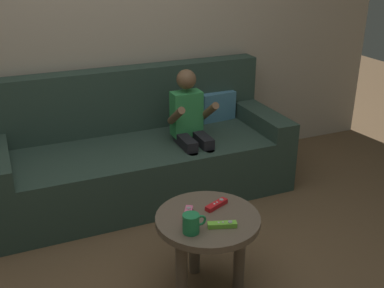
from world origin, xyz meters
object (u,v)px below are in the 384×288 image
at_px(game_remote_red_center, 217,205).
at_px(game_remote_pink_near_edge, 188,214).
at_px(couch, 140,154).
at_px(game_remote_lime_far_corner, 222,225).
at_px(coffee_table, 207,231).
at_px(coffee_mug, 192,223).
at_px(person_seated_on_couch, 191,127).

bearing_deg(game_remote_red_center, game_remote_pink_near_edge, -170.88).
relative_size(couch, game_remote_pink_near_edge, 15.08).
distance_m(game_remote_pink_near_edge, game_remote_lime_far_corner, 0.19).
relative_size(couch, game_remote_red_center, 14.67).
height_order(couch, coffee_table, couch).
bearing_deg(game_remote_lime_far_corner, game_remote_red_center, 72.48).
xyz_separation_m(couch, game_remote_lime_far_corner, (0.01, -1.29, 0.17)).
relative_size(game_remote_red_center, coffee_mug, 1.21).
relative_size(person_seated_on_couch, game_remote_red_center, 6.37).
height_order(person_seated_on_couch, coffee_mug, person_seated_on_couch).
distance_m(coffee_table, coffee_mug, 0.21).
relative_size(couch, coffee_mug, 17.76).
xyz_separation_m(person_seated_on_couch, game_remote_red_center, (-0.26, -0.93, -0.06)).
bearing_deg(coffee_mug, person_seated_on_couch, 67.03).
height_order(game_remote_pink_near_edge, game_remote_red_center, same).
height_order(person_seated_on_couch, game_remote_red_center, person_seated_on_couch).
distance_m(coffee_table, game_remote_pink_near_edge, 0.14).
height_order(person_seated_on_couch, game_remote_pink_near_edge, person_seated_on_couch).
relative_size(person_seated_on_couch, coffee_table, 1.73).
bearing_deg(game_remote_pink_near_edge, coffee_table, -20.24).
bearing_deg(couch, game_remote_red_center, -86.48).
bearing_deg(coffee_table, game_remote_red_center, 37.14).
relative_size(person_seated_on_couch, game_remote_lime_far_corner, 6.31).
relative_size(couch, game_remote_lime_far_corner, 14.54).
distance_m(game_remote_pink_near_edge, coffee_mug, 0.14).
distance_m(coffee_table, game_remote_red_center, 0.14).
bearing_deg(coffee_table, person_seated_on_couch, 71.33).
xyz_separation_m(coffee_table, coffee_mug, (-0.13, -0.10, 0.14)).
bearing_deg(person_seated_on_couch, coffee_table, -108.67).
bearing_deg(person_seated_on_couch, game_remote_red_center, -105.29).
bearing_deg(coffee_mug, game_remote_pink_near_edge, 74.82).
bearing_deg(game_remote_red_center, coffee_table, -142.86).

